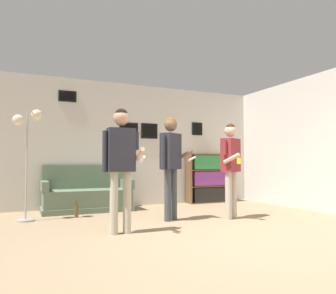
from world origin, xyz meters
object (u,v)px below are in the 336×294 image
object	(u,v)px
person_player_foreground_left	(121,156)
bottle_on_floor	(76,211)
person_watcher_holding_cup	(231,160)
person_player_foreground_center	(171,156)
couch	(87,196)
floor_lamp	(27,137)
bookshelf	(208,178)

from	to	relation	value
person_player_foreground_left	bottle_on_floor	xyz separation A→B (m)	(-0.33, 1.59, -0.91)
person_watcher_holding_cup	bottle_on_floor	distance (m)	2.79
person_watcher_holding_cup	bottle_on_floor	xyz separation A→B (m)	(-2.37, 1.20, -0.87)
person_player_foreground_center	bottle_on_floor	size ratio (longest dim) A/B	6.00
couch	floor_lamp	distance (m)	1.72
couch	person_player_foreground_center	size ratio (longest dim) A/B	1.00
person_player_foreground_left	person_player_foreground_center	distance (m)	1.22
bottle_on_floor	bookshelf	bearing A→B (deg)	16.30
couch	bookshelf	xyz separation A→B (m)	(2.87, 0.20, 0.28)
person_player_foreground_center	bookshelf	bearing A→B (deg)	45.80
couch	person_watcher_holding_cup	world-z (taller)	person_watcher_holding_cup
bookshelf	bottle_on_floor	bearing A→B (deg)	-163.70
bookshelf	floor_lamp	distance (m)	4.17
person_player_foreground_left	couch	bearing A→B (deg)	90.78
bookshelf	person_player_foreground_left	distance (m)	3.82
person_player_foreground_left	person_watcher_holding_cup	size ratio (longest dim) A/B	1.04
floor_lamp	person_player_foreground_left	bearing A→B (deg)	-53.50
couch	bottle_on_floor	bearing A→B (deg)	-112.46
person_watcher_holding_cup	bookshelf	bearing A→B (deg)	69.16
couch	floor_lamp	size ratio (longest dim) A/B	0.93
bookshelf	bottle_on_floor	distance (m)	3.34
person_player_foreground_center	bottle_on_floor	xyz separation A→B (m)	(-1.37, 0.93, -0.94)
floor_lamp	person_watcher_holding_cup	distance (m)	3.40
floor_lamp	bottle_on_floor	size ratio (longest dim) A/B	6.44
bookshelf	couch	bearing A→B (deg)	-176.10
bookshelf	person_watcher_holding_cup	size ratio (longest dim) A/B	0.72
bottle_on_floor	floor_lamp	bearing A→B (deg)	-176.62
floor_lamp	person_watcher_holding_cup	bearing A→B (deg)	-19.88
floor_lamp	person_player_foreground_left	world-z (taller)	floor_lamp
person_player_foreground_center	person_watcher_holding_cup	bearing A→B (deg)	-14.79
couch	floor_lamp	bearing A→B (deg)	-144.84
couch	person_player_foreground_left	bearing A→B (deg)	-89.22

